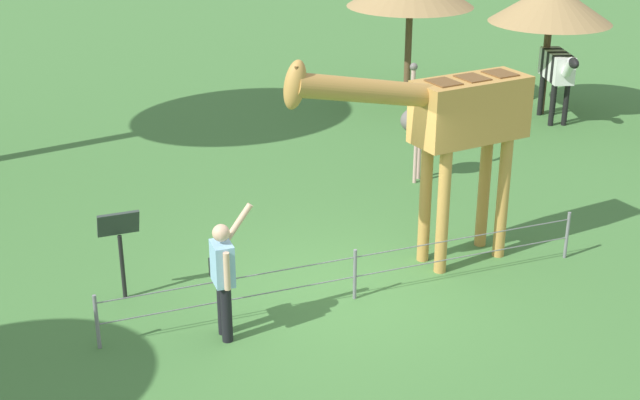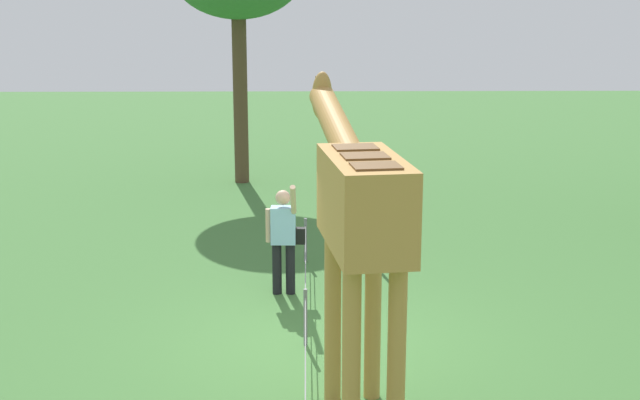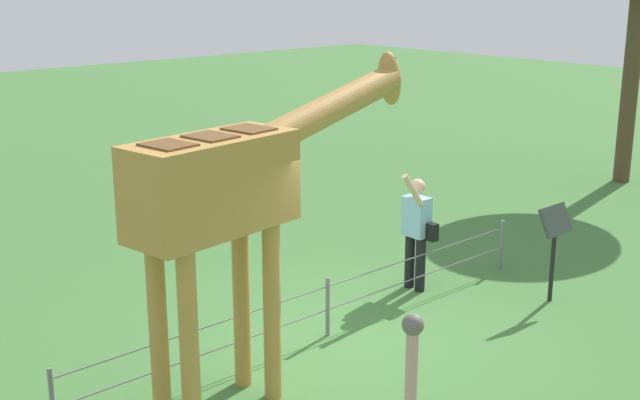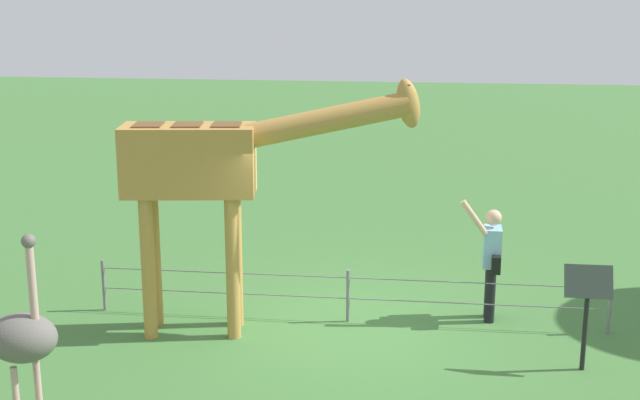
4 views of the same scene
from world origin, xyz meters
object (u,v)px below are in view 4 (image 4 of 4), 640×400
Objects in this scene: visitor at (491,258)px; info_sign at (587,296)px; ostrich at (23,338)px; giraffe at (215,169)px.

visitor reaches higher than info_sign.
ostrich reaches higher than info_sign.
visitor is 0.78× the size of ostrich.
ostrich is (-4.82, -4.04, 0.27)m from visitor.
info_sign is (5.85, 2.53, -0.23)m from ostrich.
ostrich is 1.70× the size of info_sign.
giraffe is 1.73× the size of ostrich.
visitor is at bearing 13.24° from giraffe.
giraffe reaches higher than ostrich.
giraffe reaches higher than info_sign.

